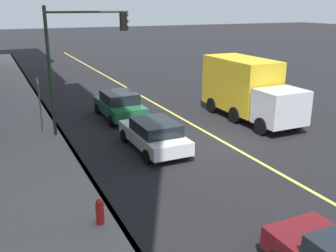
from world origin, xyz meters
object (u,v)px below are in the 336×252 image
Objects in this scene: truck_yellow at (248,88)px; traffic_light_mast at (79,49)px; car_white at (154,134)px; fire_hydrant at (100,214)px; car_green at (120,105)px; street_sign_post at (40,101)px.

traffic_light_mast is (1.20, 9.07, 2.50)m from truck_yellow.
truck_yellow is 9.49m from traffic_light_mast.
car_white is 7.26m from truck_yellow.
fire_hydrant is at bearing 169.36° from traffic_light_mast.
fire_hydrant is at bearing 143.00° from car_white.
car_green is 4.70m from street_sign_post.
fire_hydrant is (-9.67, -0.30, -1.24)m from street_sign_post.
car_white is 0.64× the size of truck_yellow.
car_green reaches higher than car_white.
traffic_light_mast is at bearing -10.64° from fire_hydrant.
street_sign_post is at bearing 1.81° from fire_hydrant.
traffic_light_mast is 2.15× the size of street_sign_post.
car_white is at bearing 109.43° from truck_yellow.
traffic_light_mast is 9.75m from fire_hydrant.
street_sign_post reaches higher than car_white.
car_green reaches higher than fire_hydrant.
car_green is at bearing -2.20° from car_white.
car_green is 0.63× the size of truck_yellow.
street_sign_post is 9.75m from fire_hydrant.
car_white is at bearing -136.09° from street_sign_post.
car_green is at bearing 64.33° from truck_yellow.
car_green is 5.55m from car_white.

